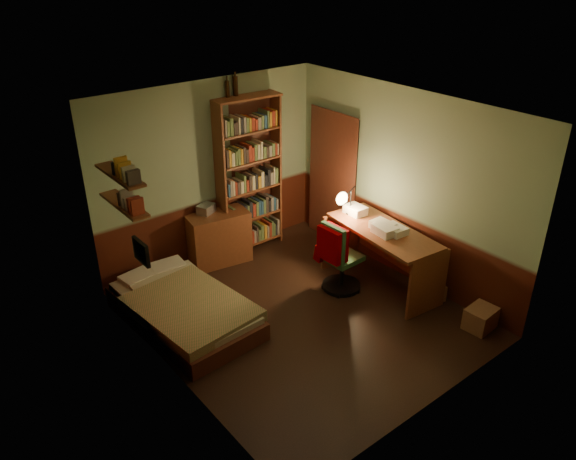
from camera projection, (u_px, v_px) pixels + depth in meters
floor at (300, 315)px, 7.07m from camera, size 3.50×4.00×0.02m
ceiling at (303, 110)px, 5.87m from camera, size 3.50×4.00×0.02m
wall_back at (210, 173)px, 7.87m from camera, size 3.50×0.02×2.60m
wall_left at (164, 272)px, 5.49m from camera, size 0.02×4.00×2.60m
wall_right at (403, 186)px, 7.45m from camera, size 0.02×4.00×2.60m
wall_front at (444, 299)px, 5.07m from camera, size 3.50×0.02×2.60m
doorway at (333, 179)px, 8.47m from camera, size 0.06×0.90×2.00m
door_trim at (332, 179)px, 8.45m from camera, size 0.02×0.98×2.08m
bed at (183, 300)px, 6.84m from camera, size 1.17×2.03×0.59m
dresser at (219, 238)px, 8.08m from camera, size 0.92×0.57×0.77m
mini_stereo at (206, 209)px, 7.90m from camera, size 0.29×0.26×0.13m
bookshelf at (249, 176)px, 8.13m from camera, size 1.02×0.38×2.32m
bottle_left at (227, 89)px, 7.50m from camera, size 0.07×0.07×0.22m
bottle_right at (235, 86)px, 7.56m from camera, size 0.09×0.09×0.26m
desk at (381, 258)px, 7.47m from camera, size 0.83×1.66×0.86m
paper_stack at (355, 210)px, 7.67m from camera, size 0.22×0.29×0.11m
desk_lamp at (351, 195)px, 7.58m from camera, size 0.20×0.20×0.55m
office_chair at (343, 256)px, 7.39m from camera, size 0.51×0.46×1.00m
red_jacket at (339, 209)px, 6.98m from camera, size 0.24×0.40×0.45m
wall_shelf_lower at (124, 205)px, 6.19m from camera, size 0.20×0.90×0.03m
wall_shelf_upper at (120, 175)px, 6.03m from camera, size 0.20×0.90×0.03m
framed_picture at (141, 252)px, 5.95m from camera, size 0.04×0.32×0.26m
cardboard_box_a at (480, 318)px, 6.77m from camera, size 0.39×0.32×0.27m
cardboard_box_b at (431, 292)px, 7.33m from camera, size 0.37×0.34×0.22m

